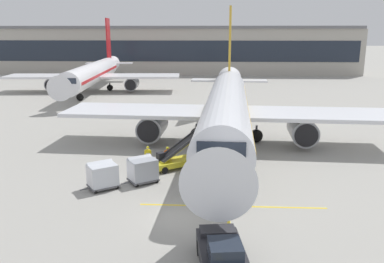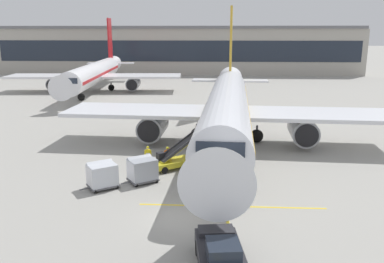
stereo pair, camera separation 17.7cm
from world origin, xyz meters
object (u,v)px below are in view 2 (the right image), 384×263
Objects in this scene: belt_loader at (175,157)px; baggage_cart_second at (102,175)px; ground_crew_by_carts at (167,155)px; pushback_tug at (221,255)px; parked_airplane at (227,108)px; distant_airplane at (95,73)px; ground_crew_by_loader at (148,155)px; safety_cone_engine_keepout at (170,151)px; baggage_cart_lead at (142,169)px.

belt_loader is 6.66m from baggage_cart_second.
ground_crew_by_carts is at bearing 49.25° from baggage_cart_second.
belt_loader is at bearing 103.70° from pushback_tug.
pushback_tug is 15.20m from ground_crew_by_carts.
parked_airplane reaches higher than distant_airplane.
baggage_cart_second is (-9.20, -12.16, -2.67)m from parked_airplane.
belt_loader is at bearing -6.95° from ground_crew_by_loader.
safety_cone_engine_keepout is 0.02× the size of distant_airplane.
baggage_cart_second is 3.54× the size of safety_cone_engine_keepout.
ground_crew_by_carts is (4.14, 4.81, -0.00)m from baggage_cart_second.
baggage_cart_second is at bearing -117.10° from ground_crew_by_loader.
ground_crew_by_loader is 1.64m from ground_crew_by_carts.
belt_loader is 0.12× the size of distant_airplane.
ground_crew_by_loader is at bearing -132.68° from parked_airplane.
distant_airplane is at bearing 111.82° from ground_crew_by_loader.
safety_cone_engine_keepout is (-0.84, 3.34, -0.55)m from belt_loader.
ground_crew_by_carts is at bearing 163.16° from belt_loader.
ground_crew_by_carts is (-5.06, -7.35, -2.67)m from parked_airplane.
baggage_cart_lead is 1.55× the size of ground_crew_by_loader.
parked_airplane is at bearing 55.45° from ground_crew_by_carts.
baggage_cart_second is 0.06× the size of distant_airplane.
safety_cone_engine_keepout is (1.47, 3.06, -0.63)m from ground_crew_by_loader.
parked_airplane reaches higher than baggage_cart_second.
ground_crew_by_loader and ground_crew_by_carts have the same top height.
ground_crew_by_loader is at bearing 173.05° from belt_loader.
belt_loader is 46.36m from distant_airplane.
parked_airplane is 15.48m from baggage_cart_second.
ground_crew_by_carts is (1.49, 3.49, -0.00)m from baggage_cart_lead.
baggage_cart_second is 12.87m from pushback_tug.
baggage_cart_second is at bearing -127.13° from parked_airplane.
baggage_cart_second is at bearing -116.57° from safety_cone_engine_keepout.
baggage_cart_lead is 12.49m from pushback_tug.
parked_airplane is 24.38× the size of ground_crew_by_loader.
ground_crew_by_carts is 45.90m from distant_airplane.
parked_airplane is at bearing 52.87° from baggage_cart_second.
pushback_tug reaches higher than ground_crew_by_carts.
baggage_cart_second is (-4.82, -4.60, 0.08)m from belt_loader.
parked_airplane is 8.64× the size of belt_loader.
parked_airplane reaches higher than belt_loader.
belt_loader reaches higher than safety_cone_engine_keepout.
belt_loader is 1.06× the size of pushback_tug.
baggage_cart_second is 48.97m from distant_airplane.
belt_loader reaches higher than pushback_tug.
pushback_tug is 18.28m from safety_cone_engine_keepout.
safety_cone_engine_keepout is at bearing 78.76° from baggage_cart_lead.
baggage_cart_lead reaches higher than ground_crew_by_carts.
pushback_tug reaches higher than ground_crew_by_loader.
ground_crew_by_loader is 0.04× the size of distant_airplane.
belt_loader reaches higher than baggage_cart_second.
baggage_cart_second is 1.55× the size of ground_crew_by_carts.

